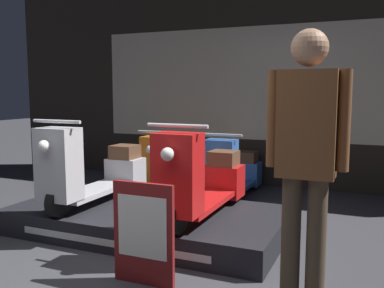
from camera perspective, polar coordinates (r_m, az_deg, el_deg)
shop_wall_back at (r=6.67m, az=6.81°, el=8.40°), size 8.51×0.09×3.20m
display_platform at (r=4.48m, az=-5.95°, el=-10.05°), size 2.76×1.39×0.25m
scooter_display_left at (r=4.65m, az=-13.10°, el=-3.50°), size 0.54×1.57×0.93m
scooter_display_right at (r=4.04m, az=1.25°, el=-4.89°), size 0.54×1.57×0.93m
scooter_backrow_0 at (r=6.11m, az=-2.39°, el=-3.17°), size 0.54×1.57×0.93m
scooter_backrow_1 at (r=5.79m, az=5.55°, el=-3.77°), size 0.54×1.57×0.93m
person_right_browsing at (r=2.88m, az=15.00°, el=-0.57°), size 0.53×0.24×1.83m
price_sign_board at (r=3.25m, az=-6.50°, el=-11.77°), size 0.49×0.04×0.78m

